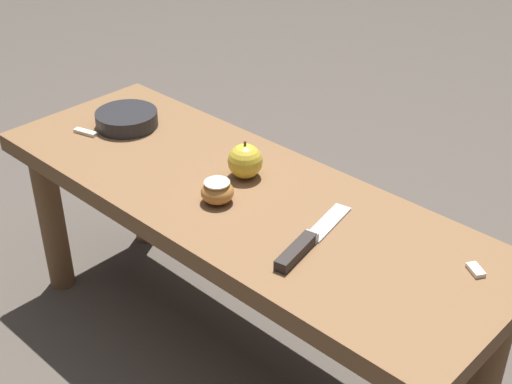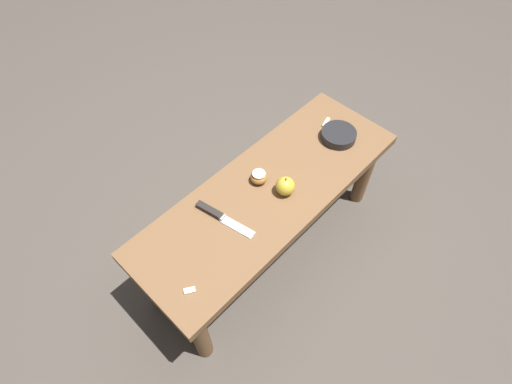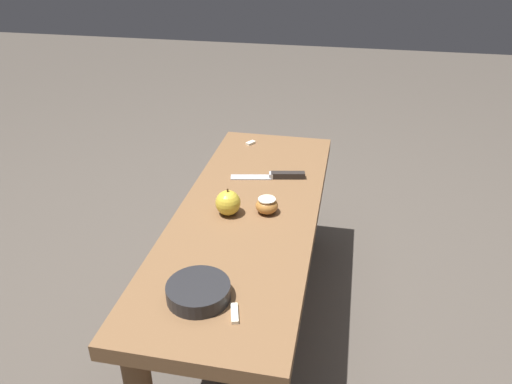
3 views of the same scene
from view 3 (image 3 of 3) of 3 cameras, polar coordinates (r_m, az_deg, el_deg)
name	(u,v)px [view 3 (image 3 of 3)]	position (r m, az deg, el deg)	size (l,w,h in m)	color
ground_plane	(249,323)	(1.69, -0.84, -14.71)	(8.00, 8.00, 0.00)	#4C443D
wooden_bench	(248,232)	(1.47, -0.94, -4.57)	(1.13, 0.40, 0.43)	brown
knife	(278,176)	(1.60, 2.57, 1.88)	(0.07, 0.24, 0.02)	#B7BABF
apple_whole	(228,203)	(1.39, -3.22, -1.24)	(0.07, 0.07, 0.08)	gold
apple_cut	(267,206)	(1.40, 1.23, -1.58)	(0.06, 0.06, 0.04)	#B27233
apple_slice_near_knife	(251,143)	(1.85, -0.61, 5.64)	(0.04, 0.03, 0.01)	silver
apple_slice_center	(235,313)	(1.08, -2.47, -13.68)	(0.06, 0.03, 0.01)	silver
bowl	(198,291)	(1.12, -6.59, -11.23)	(0.14, 0.14, 0.04)	#232326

